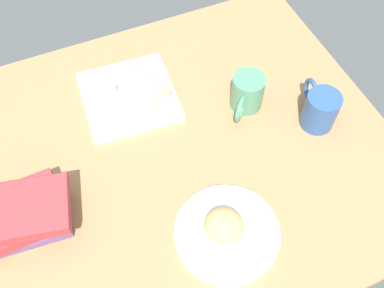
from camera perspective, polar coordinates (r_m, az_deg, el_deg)
name	(u,v)px	position (r cm, az deg, el deg)	size (l,w,h in cm)	color
dining_table	(166,160)	(105.74, -3.46, -2.07)	(110.00, 90.00, 4.00)	#9E754C
round_plate	(227,233)	(94.59, 4.62, -11.63)	(22.63, 22.63, 1.40)	white
scone_pastry	(224,226)	(91.73, 4.21, -10.71)	(8.39, 8.28, 4.91)	tan
square_plate	(129,96)	(114.62, -8.29, 6.26)	(23.42, 23.42, 1.60)	white
sauce_cup	(108,90)	(113.95, -11.06, 6.98)	(4.44, 4.44, 2.61)	silver
breakfast_wrap	(144,86)	(110.82, -6.39, 7.59)	(6.75, 6.75, 11.92)	beige
book_stack	(20,214)	(99.10, -21.71, -8.56)	(23.72, 17.27, 7.97)	#6B4C7A
coffee_mug	(320,109)	(109.97, 16.48, 4.48)	(8.30, 13.46, 9.90)	#2D518C
second_mug	(247,93)	(109.67, 7.26, 6.72)	(10.94, 11.10, 9.66)	#4C8C6B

